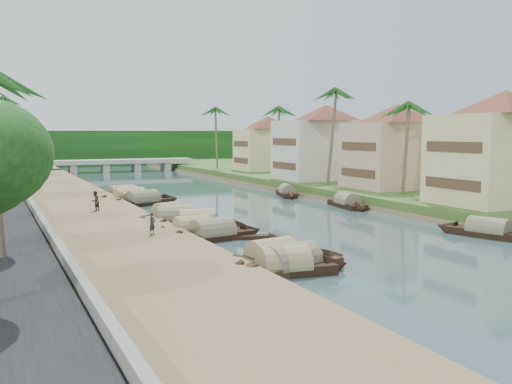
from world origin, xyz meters
name	(u,v)px	position (x,y,z in m)	size (l,w,h in m)	color
ground	(311,227)	(0.00, 0.00, 0.00)	(220.00, 220.00, 0.00)	#34494F
left_bank	(71,205)	(-16.00, 20.00, 0.40)	(10.00, 180.00, 0.80)	brown
right_bank	(359,188)	(19.00, 20.00, 0.60)	(16.00, 180.00, 1.20)	#2B4D1E
retaining_wall	(26,197)	(-20.20, 20.00, 1.35)	(0.40, 180.00, 1.10)	slate
treeline	(95,148)	(0.00, 100.00, 4.00)	(120.00, 14.00, 8.00)	#0F330E
bridge	(121,163)	(0.00, 72.00, 1.72)	(28.00, 4.00, 2.40)	#9B9C92
building_near	(503,146)	(18.99, -2.00, 6.38)	(14.85, 14.85, 10.20)	beige
building_mid	(397,145)	(19.99, 14.00, 6.13)	(14.11, 14.11, 9.70)	#CEAA92
building_far	(326,141)	(18.99, 28.00, 6.38)	(15.59, 15.59, 10.20)	beige
building_distant	(268,143)	(19.99, 48.00, 5.88)	(12.62, 12.62, 9.20)	beige
sampan_0	(291,265)	(-8.62, -12.41, 0.42)	(9.16, 4.11, 2.35)	black
sampan_1	(284,267)	(-9.22, -12.68, 0.42)	(7.98, 2.75, 2.32)	black
sampan_2	(271,257)	(-8.64, -10.06, 0.41)	(8.29, 3.17, 2.15)	black
sampan_3	(213,234)	(-9.09, -1.70, 0.42)	(8.65, 3.03, 2.27)	black
sampan_4	(192,230)	(-9.84, 0.58, 0.41)	(7.52, 1.97, 2.14)	black
sampan_5	(197,225)	(-8.80, 2.47, 0.42)	(8.27, 4.22, 2.53)	black
sampan_6	(172,220)	(-9.80, 5.75, 0.42)	(7.90, 2.27, 2.33)	black
sampan_7	(176,218)	(-9.16, 6.87, 0.41)	(8.15, 2.30, 2.15)	black
sampan_8	(167,214)	(-9.15, 9.38, 0.41)	(6.77, 3.56, 2.07)	black
sampan_9	(143,201)	(-8.78, 19.70, 0.42)	(9.46, 4.89, 2.36)	black
sampan_10	(133,200)	(-9.52, 20.90, 0.41)	(6.74, 2.53, 1.87)	black
sampan_11	(130,199)	(-9.57, 22.16, 0.42)	(9.00, 2.63, 2.51)	black
sampan_12	(122,194)	(-9.19, 27.99, 0.41)	(8.79, 3.46, 2.08)	black
sampan_13	(126,195)	(-9.10, 26.38, 0.41)	(7.98, 4.01, 2.16)	black
sampan_14	(489,232)	(9.59, -9.30, 0.41)	(4.05, 8.62, 2.09)	black
sampan_15	(347,203)	(9.74, 9.09, 0.41)	(2.87, 8.26, 2.18)	black
sampan_16	(287,193)	(9.02, 20.82, 0.41)	(3.90, 8.11, 1.99)	black
canoe_1	(249,238)	(-6.60, -2.51, 0.10)	(4.44, 2.11, 0.72)	black
canoe_2	(134,199)	(-8.52, 24.74, 0.10)	(5.59, 0.88, 0.81)	black
palm_1	(406,106)	(16.00, 7.92, 10.32)	(3.20, 3.20, 10.89)	brown
palm_2	(330,92)	(15.00, 20.72, 12.53)	(3.20, 3.20, 13.18)	brown
palm_3	(276,109)	(16.00, 37.08, 11.05)	(3.20, 3.20, 11.64)	brown
palm_7	(217,110)	(14.00, 56.47, 11.61)	(3.20, 3.20, 12.23)	brown
palm_8	(5,100)	(-20.50, 58.76, 12.71)	(3.20, 3.20, 13.17)	brown
tree_6	(343,139)	(24.00, 31.16, 6.67)	(5.03, 5.03, 7.63)	#453927
person_near	(152,224)	(-13.59, -2.13, 1.56)	(0.55, 0.36, 1.51)	#2B2A33
person_far	(95,201)	(-15.05, 11.38, 1.68)	(0.86, 0.67, 1.76)	#323123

